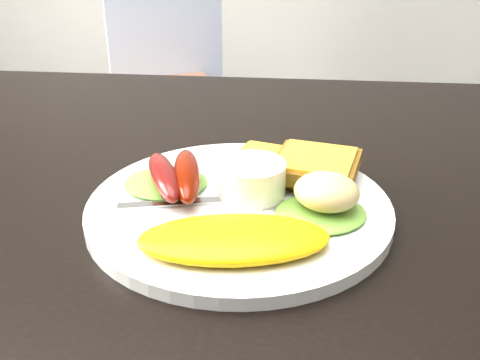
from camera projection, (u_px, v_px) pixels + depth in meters
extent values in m
cube|color=black|center=(177.00, 192.00, 0.64)|extent=(1.20, 0.80, 0.04)
cube|color=#AA7155|center=(156.00, 95.00, 1.86)|extent=(0.53, 0.53, 0.05)
imported|color=navy|center=(333.00, 58.00, 1.32)|extent=(0.59, 0.51, 1.39)
cylinder|color=white|center=(239.00, 208.00, 0.55)|extent=(0.30, 0.30, 0.01)
ellipsoid|color=#6A9F2E|center=(166.00, 183.00, 0.58)|extent=(0.09, 0.09, 0.01)
ellipsoid|color=#528432|center=(320.00, 213.00, 0.52)|extent=(0.11, 0.10, 0.01)
ellipsoid|color=yellow|center=(234.00, 239.00, 0.47)|extent=(0.17, 0.10, 0.02)
ellipsoid|color=#5E1110|center=(164.00, 176.00, 0.56)|extent=(0.07, 0.11, 0.03)
ellipsoid|color=#6E1903|center=(187.00, 175.00, 0.56)|extent=(0.05, 0.12, 0.03)
cylinder|color=white|center=(252.00, 181.00, 0.55)|extent=(0.09, 0.09, 0.04)
cube|color=#946D16|center=(269.00, 165.00, 0.61)|extent=(0.10, 0.10, 0.01)
cube|color=brown|center=(316.00, 166.00, 0.58)|extent=(0.10, 0.10, 0.01)
ellipsoid|color=beige|center=(326.00, 192.00, 0.52)|extent=(0.08, 0.08, 0.03)
cube|color=#ADAFB7|center=(190.00, 202.00, 0.55)|extent=(0.14, 0.04, 0.00)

